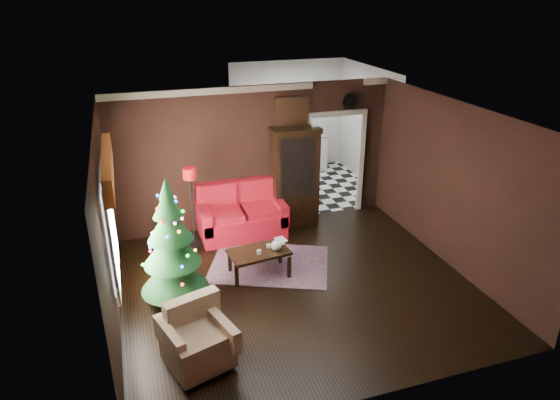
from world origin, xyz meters
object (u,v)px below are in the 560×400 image
object	(u,v)px
wall_clock	(350,101)
curio_cabinet	(295,179)
christmas_tree	(171,244)
loveseat	(242,211)
kitchen_table	(300,178)
teapot	(276,246)
armchair	(197,336)
floor_lamp	(192,208)
coffee_table	(259,262)

from	to	relation	value
wall_clock	curio_cabinet	bearing A→B (deg)	-171.47
wall_clock	christmas_tree	bearing A→B (deg)	-148.53
curio_cabinet	christmas_tree	world-z (taller)	christmas_tree
wall_clock	loveseat	bearing A→B (deg)	-170.34
wall_clock	kitchen_table	distance (m)	2.43
curio_cabinet	wall_clock	bearing A→B (deg)	8.53
christmas_tree	teapot	bearing A→B (deg)	12.30
armchair	kitchen_table	size ratio (longest dim) A/B	1.06
teapot	kitchen_table	distance (m)	3.63
curio_cabinet	kitchen_table	size ratio (longest dim) A/B	2.53
curio_cabinet	christmas_tree	xyz separation A→B (m)	(-2.66, -2.18, 0.10)
curio_cabinet	floor_lamp	bearing A→B (deg)	-166.58
loveseat	curio_cabinet	bearing A→B (deg)	10.83
curio_cabinet	coffee_table	xyz separation A→B (m)	(-1.24, -1.73, -0.72)
christmas_tree	teapot	xyz separation A→B (m)	(1.70, 0.37, -0.51)
loveseat	armchair	world-z (taller)	loveseat
curio_cabinet	floor_lamp	size ratio (longest dim) A/B	1.26
christmas_tree	coffee_table	size ratio (longest dim) A/B	1.97
floor_lamp	armchair	distance (m)	3.15
loveseat	floor_lamp	size ratio (longest dim) A/B	1.13
wall_clock	teapot	bearing A→B (deg)	-137.32
coffee_table	wall_clock	xyz separation A→B (m)	(2.44, 1.91, 2.15)
coffee_table	wall_clock	size ratio (longest dim) A/B	3.03
loveseat	floor_lamp	bearing A→B (deg)	-163.59
wall_clock	kitchen_table	xyz separation A→B (m)	(-0.55, 1.25, -2.00)
coffee_table	teapot	size ratio (longest dim) A/B	4.72
teapot	armchair	bearing A→B (deg)	-131.91
teapot	kitchen_table	xyz separation A→B (m)	(1.61, 3.24, -0.17)
christmas_tree	armchair	world-z (taller)	christmas_tree
christmas_tree	armchair	xyz separation A→B (m)	(0.10, -1.42, -0.59)
coffee_table	wall_clock	distance (m)	3.77
christmas_tree	teapot	size ratio (longest dim) A/B	9.30
floor_lamp	kitchen_table	xyz separation A→B (m)	(2.77, 1.94, -0.45)
curio_cabinet	teapot	size ratio (longest dim) A/B	9.25
armchair	coffee_table	xyz separation A→B (m)	(1.33, 1.87, -0.23)
teapot	christmas_tree	bearing A→B (deg)	-167.70
loveseat	coffee_table	world-z (taller)	loveseat
coffee_table	curio_cabinet	bearing A→B (deg)	54.47
loveseat	floor_lamp	distance (m)	1.06
christmas_tree	coffee_table	world-z (taller)	christmas_tree
loveseat	kitchen_table	xyz separation A→B (m)	(1.80, 1.65, -0.12)
teapot	kitchen_table	bearing A→B (deg)	63.57
curio_cabinet	teapot	world-z (taller)	curio_cabinet
floor_lamp	coffee_table	bearing A→B (deg)	-54.15
curio_cabinet	armchair	distance (m)	4.45
armchair	coffee_table	world-z (taller)	armchair
floor_lamp	armchair	world-z (taller)	floor_lamp
floor_lamp	kitchen_table	distance (m)	3.41
armchair	coffee_table	bearing A→B (deg)	37.12
loveseat	teapot	bearing A→B (deg)	-83.28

